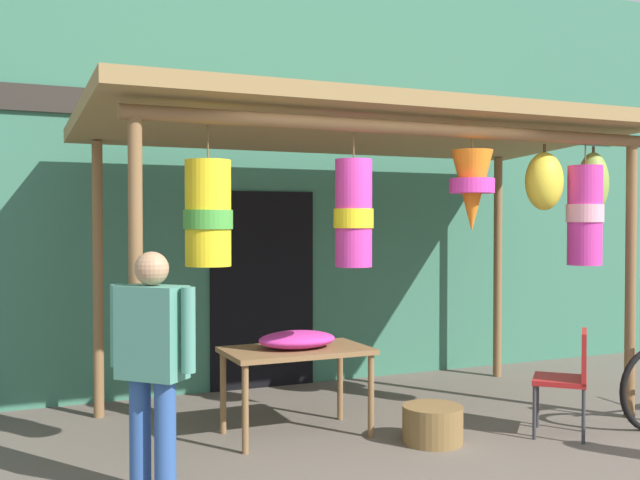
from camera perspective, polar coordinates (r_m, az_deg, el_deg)
ground_plane at (r=5.83m, az=4.75°, el=-15.47°), size 30.00×30.00×0.00m
shop_facade at (r=7.77m, az=-3.69°, el=5.55°), size 10.08×0.29×4.51m
market_stall_canopy at (r=6.31m, az=4.69°, el=7.04°), size 4.71×2.35×2.63m
display_table at (r=5.95m, az=-1.82°, el=-9.05°), size 1.13×0.67×0.69m
flower_heap_on_table at (r=5.93m, az=-1.62°, el=-7.62°), size 0.63×0.44×0.14m
folding_chair at (r=6.25m, az=18.61°, el=-9.63°), size 0.57×0.57×0.84m
wicker_basket_by_table at (r=5.92m, az=8.62°, el=-13.79°), size 0.46×0.46×0.28m
customer_foreground at (r=4.64m, az=-12.74°, el=-8.67°), size 0.44×0.45×1.51m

